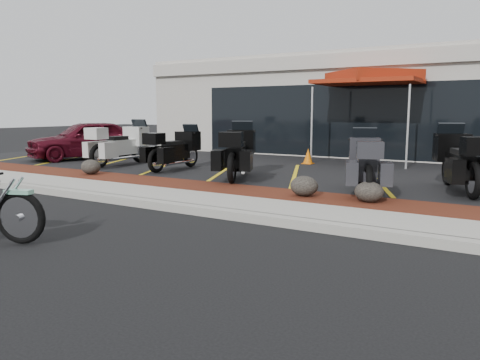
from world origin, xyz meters
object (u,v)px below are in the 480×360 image
Objects in this scene: touring_white at (139,141)px; parked_car at (86,139)px; popup_canopy at (372,80)px; traffic_cone at (308,156)px; hero_cruiser at (20,209)px.

parked_car is at bearing 88.22° from touring_white.
touring_white is 0.58× the size of popup_canopy.
traffic_cone is (4.93, 2.53, -0.47)m from touring_white.
touring_white is 5.56m from traffic_cone.
parked_car is 7.90m from traffic_cone.
popup_canopy is (6.45, 4.24, 2.01)m from touring_white.
popup_canopy reaches higher than touring_white.
parked_car is 0.95× the size of popup_canopy.
hero_cruiser is 0.70× the size of parked_car.
parked_car is 10.14m from popup_canopy.
touring_white is 0.61× the size of parked_car.
touring_white is 4.95× the size of traffic_cone.
popup_canopy reaches higher than parked_car.
touring_white is 2.54m from parked_car.
parked_car reaches higher than hero_cruiser.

